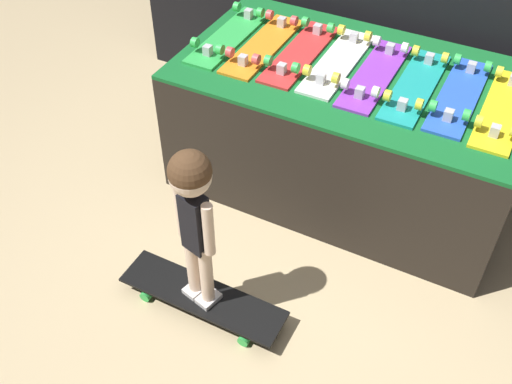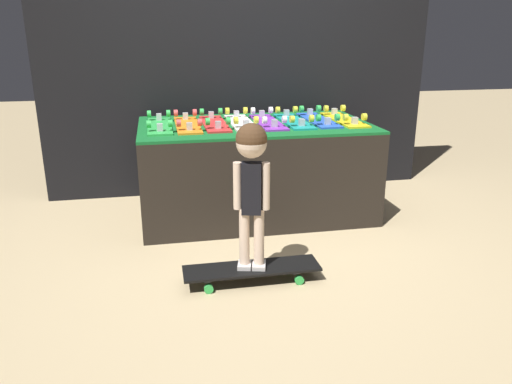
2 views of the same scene
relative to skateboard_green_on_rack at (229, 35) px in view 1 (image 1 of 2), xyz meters
The scene contains 12 objects.
ground_plane 1.23m from the skateboard_green_on_rack, 42.93° to the right, with size 16.00×16.00×0.00m, color tan.
display_rack 0.81m from the skateboard_green_on_rack, ahead, with size 1.75×1.01×0.72m.
skateboard_green_on_rack is the anchor object (origin of this frame).
skateboard_orange_on_rack 0.21m from the skateboard_green_on_rack, ahead, with size 0.18×0.67×0.09m.
skateboard_red_on_rack 0.41m from the skateboard_green_on_rack, ahead, with size 0.18×0.67×0.09m.
skateboard_white_on_rack 0.62m from the skateboard_green_on_rack, ahead, with size 0.18×0.67×0.09m.
skateboard_purple_on_rack 0.82m from the skateboard_green_on_rack, ahead, with size 0.18×0.67×0.09m.
skateboard_teal_on_rack 1.03m from the skateboard_green_on_rack, ahead, with size 0.18×0.67×0.09m.
skateboard_blue_on_rack 1.23m from the skateboard_green_on_rack, ahead, with size 0.18×0.67×0.09m.
skateboard_yellow_on_rack 1.44m from the skateboard_green_on_rack, ahead, with size 0.18×0.67×0.09m.
skateboard_on_floor 1.40m from the skateboard_green_on_rack, 67.38° to the right, with size 0.80×0.21×0.09m.
child 1.24m from the skateboard_green_on_rack, 67.38° to the right, with size 0.20×0.17×0.85m.
Camera 1 is at (0.75, -1.84, 2.33)m, focal length 42.00 mm.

